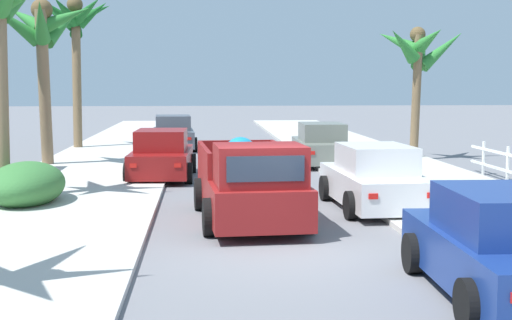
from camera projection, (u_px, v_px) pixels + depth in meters
ground_plane at (283, 253)px, 12.65m from camera, size 160.00×160.00×0.00m
sidewalk_left at (99, 170)px, 24.16m from camera, size 4.84×60.00×0.12m
sidewalk_right at (384, 167)px, 24.90m from camera, size 4.84×60.00×0.12m
curb_left at (129, 170)px, 24.24m from camera, size 0.16×60.00×0.10m
curb_right at (356, 168)px, 24.83m from camera, size 0.16×60.00×0.10m
pickup_truck at (250, 185)px, 15.37m from camera, size 2.46×5.32×1.80m
car_left_near at (375, 179)px, 16.99m from camera, size 2.16×4.32×1.54m
car_right_near at (502, 248)px, 9.96m from camera, size 2.12×4.30×1.54m
car_left_mid at (173, 134)px, 32.08m from camera, size 2.20×4.33×1.54m
car_right_mid at (162, 156)px, 22.42m from camera, size 2.13×4.30×1.54m
car_left_far at (322, 145)px, 26.12m from camera, size 2.09×4.29×1.54m
palm_tree_left_fore at (419, 53)px, 27.40m from camera, size 3.54×3.48×5.20m
palm_tree_right_mid at (42, 35)px, 24.73m from camera, size 3.64×3.91×5.90m
palm_tree_right_back at (76, 24)px, 31.61m from camera, size 3.53×4.01×6.80m
hedge_bush at (26, 184)px, 17.26m from camera, size 1.80×2.80×1.10m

